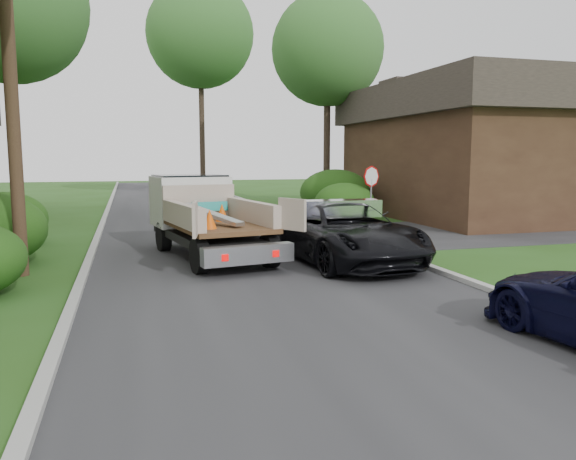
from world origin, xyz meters
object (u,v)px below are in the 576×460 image
(tree_left_far, at_px, (8,5))
(black_pickup, at_px, (344,232))
(tree_right_far, at_px, (328,50))
(house_right, at_px, (480,149))
(flatbed_truck, at_px, (201,211))
(tree_center_far, at_px, (200,34))
(utility_pole, at_px, (9,49))
(stop_sign, at_px, (371,186))

(tree_left_far, bearing_deg, black_pickup, -51.62)
(tree_right_far, bearing_deg, tree_left_far, -168.69)
(house_right, relative_size, tree_right_far, 1.13)
(house_right, height_order, black_pickup, house_right)
(house_right, relative_size, flatbed_truck, 2.08)
(tree_center_far, bearing_deg, tree_right_far, -61.19)
(tree_center_far, distance_m, black_pickup, 27.46)
(tree_center_far, bearing_deg, tree_left_far, -126.16)
(tree_right_far, xyz_separation_m, tree_center_far, (-5.50, 10.00, 2.50))
(house_right, bearing_deg, tree_left_far, 171.67)
(utility_pole, bearing_deg, flatbed_truck, 24.45)
(house_right, distance_m, tree_right_far, 9.72)
(house_right, bearing_deg, black_pickup, -138.13)
(utility_pole, height_order, house_right, utility_pole)
(tree_left_far, bearing_deg, utility_pole, -80.46)
(stop_sign, distance_m, tree_center_far, 23.15)
(stop_sign, relative_size, tree_right_far, 0.22)
(tree_right_far, bearing_deg, black_pickup, -108.21)
(tree_left_far, bearing_deg, house_right, -8.33)
(tree_right_far, height_order, flatbed_truck, tree_right_far)
(utility_pole, bearing_deg, stop_sign, 20.62)
(tree_right_far, height_order, black_pickup, tree_right_far)
(stop_sign, relative_size, house_right, 0.19)
(utility_pole, height_order, tree_left_far, tree_left_far)
(house_right, xyz_separation_m, tree_center_far, (-11.00, 16.00, 7.82))
(stop_sign, distance_m, flatbed_truck, 6.57)
(stop_sign, xyz_separation_m, tree_center_far, (-3.20, 21.00, 9.20))
(house_right, distance_m, black_pickup, 14.43)
(utility_pole, relative_size, tree_right_far, 0.87)
(stop_sign, relative_size, utility_pole, 0.25)
(tree_left_far, height_order, black_pickup, tree_left_far)
(utility_pole, relative_size, house_right, 0.77)
(stop_sign, xyz_separation_m, flatbed_truck, (-6.24, -2.00, -0.56))
(house_right, relative_size, tree_center_far, 0.89)
(house_right, xyz_separation_m, black_pickup, (-10.60, -9.50, -2.36))
(stop_sign, bearing_deg, utility_pole, -159.38)
(tree_left_far, height_order, tree_center_far, tree_center_far)
(tree_right_far, xyz_separation_m, flatbed_truck, (-8.54, -13.00, -7.26))
(utility_pole, xyz_separation_m, tree_right_far, (12.98, 15.02, 3.31))
(house_right, bearing_deg, tree_right_far, 132.51)
(stop_sign, height_order, tree_left_far, tree_left_far)
(tree_left_far, xyz_separation_m, tree_center_far, (9.50, 13.00, 2.00))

